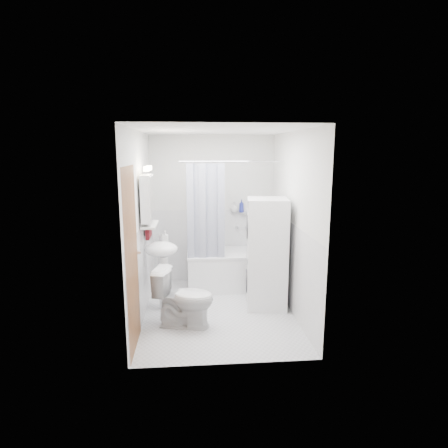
{
  "coord_description": "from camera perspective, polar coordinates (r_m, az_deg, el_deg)",
  "views": [
    {
      "loc": [
        -0.33,
        -4.77,
        2.14
      ],
      "look_at": [
        0.09,
        0.15,
        1.18
      ],
      "focal_mm": 30.0,
      "sensor_mm": 36.0,
      "label": 1
    }
  ],
  "objects": [
    {
      "name": "shower_caddy",
      "position": [
        6.16,
        3.82,
        1.72
      ],
      "size": [
        0.22,
        0.06,
        0.02
      ],
      "primitive_type": "cube",
      "color": "silver",
      "rests_on": "room_walls"
    },
    {
      "name": "shelf_bottle",
      "position": [
        4.84,
        -11.43,
        0.13
      ],
      "size": [
        0.07,
        0.18,
        0.07
      ],
      "primitive_type": "imported",
      "color": "gray",
      "rests_on": "shelf"
    },
    {
      "name": "shampoo_a",
      "position": [
        6.12,
        1.57,
        2.39
      ],
      "size": [
        0.13,
        0.17,
        0.13
      ],
      "primitive_type": "imported",
      "color": "gray",
      "rests_on": "shower_caddy"
    },
    {
      "name": "toilet",
      "position": [
        4.74,
        -6.08,
        -11.15
      ],
      "size": [
        0.81,
        0.56,
        0.72
      ],
      "primitive_type": "imported",
      "rotation": [
        0.0,
        0.0,
        1.35
      ],
      "color": "white",
      "rests_on": "ground"
    },
    {
      "name": "shampoo_b",
      "position": [
        6.14,
        2.68,
        2.17
      ],
      "size": [
        0.08,
        0.21,
        0.08
      ],
      "primitive_type": "imported",
      "color": "navy",
      "rests_on": "shower_caddy"
    },
    {
      "name": "tub_spout",
      "position": [
        6.21,
        3.32,
        -0.51
      ],
      "size": [
        0.04,
        0.12,
        0.04
      ],
      "primitive_type": "cylinder",
      "rotation": [
        1.57,
        0.0,
        0.0
      ],
      "color": "silver",
      "rests_on": "room_walls"
    },
    {
      "name": "washer_dryer",
      "position": [
        5.2,
        6.5,
        -4.47
      ],
      "size": [
        0.61,
        0.6,
        1.52
      ],
      "rotation": [
        0.0,
        0.0,
        -0.12
      ],
      "color": "white",
      "rests_on": "ground"
    },
    {
      "name": "medicine_cabinet",
      "position": [
        4.94,
        -11.55,
        4.08
      ],
      "size": [
        0.13,
        0.5,
        0.71
      ],
      "color": "white",
      "rests_on": "room_walls"
    },
    {
      "name": "towel",
      "position": [
        5.21,
        -11.55,
        2.79
      ],
      "size": [
        0.07,
        0.36,
        0.88
      ],
      "color": "maroon",
      "rests_on": "room_walls"
    },
    {
      "name": "floor",
      "position": [
        5.24,
        -0.86,
        -13.12
      ],
      "size": [
        2.6,
        2.6,
        0.0
      ],
      "primitive_type": "plane",
      "color": "silver",
      "rests_on": "ground"
    },
    {
      "name": "door",
      "position": [
        4.42,
        -12.8,
        -4.26
      ],
      "size": [
        0.05,
        2.0,
        2.0
      ],
      "color": "brown",
      "rests_on": "ground"
    },
    {
      "name": "shower_curtain",
      "position": [
        5.47,
        -2.78,
        1.6
      ],
      "size": [
        0.55,
        0.02,
        1.45
      ],
      "color": "#121B42",
      "rests_on": "curtain_rod"
    },
    {
      "name": "shelf_cup",
      "position": [
        5.1,
        -11.1,
        0.87
      ],
      "size": [
        0.1,
        0.09,
        0.1
      ],
      "primitive_type": "imported",
      "color": "gray",
      "rests_on": "shelf"
    },
    {
      "name": "shelf",
      "position": [
        4.99,
        -11.22,
        -0.08
      ],
      "size": [
        0.18,
        0.54,
        0.02
      ],
      "primitive_type": "cube",
      "color": "silver",
      "rests_on": "room_walls"
    },
    {
      "name": "soap_pump",
      "position": [
        5.18,
        -8.96,
        -2.45
      ],
      "size": [
        0.08,
        0.17,
        0.08
      ],
      "primitive_type": "imported",
      "color": "gray",
      "rests_on": "sink"
    },
    {
      "name": "bathtub",
      "position": [
        6.01,
        1.81,
        -6.61
      ],
      "size": [
        1.53,
        0.73,
        0.58
      ],
      "color": "white",
      "rests_on": "ground"
    },
    {
      "name": "curtain_rod",
      "position": [
        5.43,
        2.29,
        9.5
      ],
      "size": [
        1.71,
        0.02,
        0.02
      ],
      "primitive_type": "cylinder",
      "rotation": [
        0.0,
        1.57,
        0.0
      ],
      "color": "silver",
      "rests_on": "room_walls"
    },
    {
      "name": "wainscot",
      "position": [
        5.3,
        -1.1,
        -5.9
      ],
      "size": [
        1.98,
        2.58,
        2.58
      ],
      "color": "white",
      "rests_on": "ground"
    },
    {
      "name": "sink",
      "position": [
        5.15,
        -9.43,
        -5.37
      ],
      "size": [
        0.44,
        0.37,
        1.04
      ],
      "color": "white",
      "rests_on": "ground"
    },
    {
      "name": "room_walls",
      "position": [
        4.83,
        -0.91,
        3.2
      ],
      "size": [
        2.6,
        2.6,
        2.6
      ],
      "color": "silver",
      "rests_on": "ground"
    }
  ]
}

